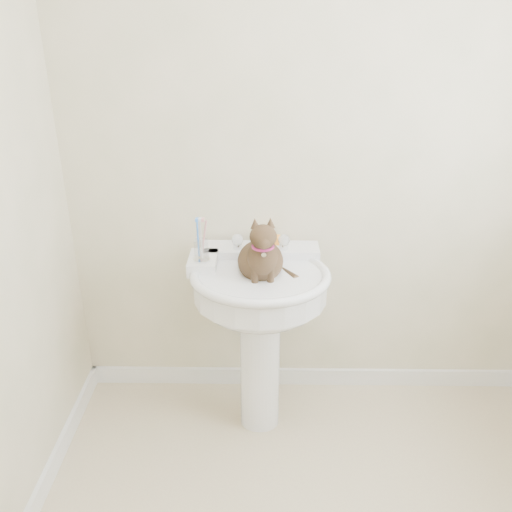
{
  "coord_description": "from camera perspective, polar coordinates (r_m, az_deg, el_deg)",
  "views": [
    {
      "loc": [
        -0.22,
        -1.19,
        1.79
      ],
      "look_at": [
        -0.25,
        0.8,
        0.86
      ],
      "focal_mm": 38.0,
      "sensor_mm": 36.0,
      "label": 1
    }
  ],
  "objects": [
    {
      "name": "wall_back",
      "position": [
        2.36,
        6.25,
        11.56
      ],
      "size": [
        2.2,
        0.0,
        2.5
      ],
      "primitive_type": null,
      "color": "beige",
      "rests_on": "ground"
    },
    {
      "name": "soap_bar",
      "position": [
        2.42,
        1.49,
        1.73
      ],
      "size": [
        0.09,
        0.06,
        0.03
      ],
      "primitive_type": "cube",
      "rotation": [
        0.0,
        0.0,
        -0.07
      ],
      "color": "orange",
      "rests_on": "pedestal_sink"
    },
    {
      "name": "baseboard_back",
      "position": [
        2.88,
        5.14,
        -12.51
      ],
      "size": [
        2.2,
        0.02,
        0.09
      ],
      "primitive_type": "cube",
      "color": "white",
      "rests_on": "floor"
    },
    {
      "name": "faucet",
      "position": [
        2.34,
        0.49,
        1.51
      ],
      "size": [
        0.28,
        0.12,
        0.14
      ],
      "color": "silver",
      "rests_on": "pedestal_sink"
    },
    {
      "name": "pedestal_sink",
      "position": [
        2.3,
        0.38,
        -4.92
      ],
      "size": [
        0.6,
        0.58,
        0.82
      ],
      "color": "white",
      "rests_on": "floor"
    },
    {
      "name": "cat",
      "position": [
        2.2,
        0.56,
        -0.19
      ],
      "size": [
        0.21,
        0.26,
        0.38
      ],
      "rotation": [
        0.0,
        0.0,
        0.1
      ],
      "color": "#49331C",
      "rests_on": "pedestal_sink"
    },
    {
      "name": "toothbrush_cup",
      "position": [
        2.25,
        -5.76,
        0.66
      ],
      "size": [
        0.07,
        0.07,
        0.19
      ],
      "rotation": [
        0.0,
        0.0,
        0.03
      ],
      "color": "silver",
      "rests_on": "pedestal_sink"
    }
  ]
}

